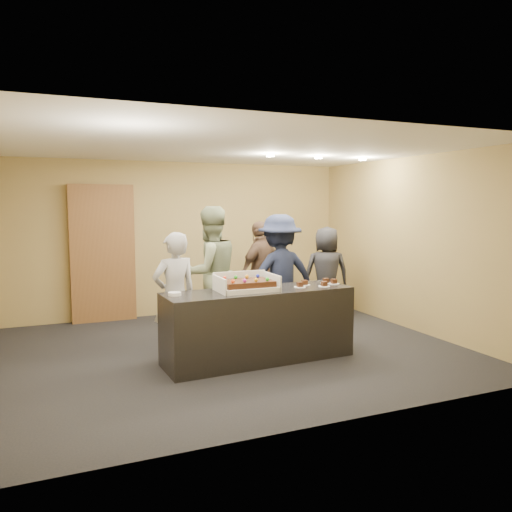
{
  "coord_description": "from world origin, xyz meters",
  "views": [
    {
      "loc": [
        -2.25,
        -6.21,
        1.97
      ],
      "look_at": [
        0.36,
        0.0,
        1.26
      ],
      "focal_mm": 35.0,
      "sensor_mm": 36.0,
      "label": 1
    }
  ],
  "objects_px": {
    "serving_counter": "(259,325)",
    "person_server_grey": "(175,296)",
    "storage_cabinet": "(103,253)",
    "plate_stack": "(175,294)",
    "person_dark_suit": "(326,273)",
    "person_navy_man": "(279,276)",
    "cake_box": "(246,287)",
    "person_sage_man": "(210,273)",
    "sheet_cake": "(247,283)",
    "person_brown_extra": "(261,272)"
  },
  "relations": [
    {
      "from": "serving_counter",
      "to": "person_server_grey",
      "type": "relative_size",
      "value": 1.48
    },
    {
      "from": "storage_cabinet",
      "to": "plate_stack",
      "type": "relative_size",
      "value": 14.73
    },
    {
      "from": "serving_counter",
      "to": "person_dark_suit",
      "type": "relative_size",
      "value": 1.51
    },
    {
      "from": "storage_cabinet",
      "to": "person_navy_man",
      "type": "bearing_deg",
      "value": -40.57
    },
    {
      "from": "person_navy_man",
      "to": "person_dark_suit",
      "type": "height_order",
      "value": "person_navy_man"
    },
    {
      "from": "serving_counter",
      "to": "cake_box",
      "type": "distance_m",
      "value": 0.53
    },
    {
      "from": "cake_box",
      "to": "person_sage_man",
      "type": "xyz_separation_m",
      "value": [
        -0.09,
        1.19,
        0.02
      ]
    },
    {
      "from": "sheet_cake",
      "to": "person_sage_man",
      "type": "distance_m",
      "value": 1.22
    },
    {
      "from": "sheet_cake",
      "to": "person_navy_man",
      "type": "distance_m",
      "value": 1.35
    },
    {
      "from": "plate_stack",
      "to": "person_navy_man",
      "type": "xyz_separation_m",
      "value": [
        1.82,
        0.95,
        -0.01
      ]
    },
    {
      "from": "person_server_grey",
      "to": "person_dark_suit",
      "type": "bearing_deg",
      "value": -170.34
    },
    {
      "from": "person_navy_man",
      "to": "cake_box",
      "type": "bearing_deg",
      "value": 45.97
    },
    {
      "from": "person_sage_man",
      "to": "serving_counter",
      "type": "bearing_deg",
      "value": 90.13
    },
    {
      "from": "person_sage_man",
      "to": "person_brown_extra",
      "type": "relative_size",
      "value": 1.14
    },
    {
      "from": "person_brown_extra",
      "to": "person_dark_suit",
      "type": "xyz_separation_m",
      "value": [
        1.1,
        -0.23,
        -0.05
      ]
    },
    {
      "from": "sheet_cake",
      "to": "person_navy_man",
      "type": "bearing_deg",
      "value": 46.92
    },
    {
      "from": "person_sage_man",
      "to": "person_brown_extra",
      "type": "height_order",
      "value": "person_sage_man"
    },
    {
      "from": "person_navy_man",
      "to": "sheet_cake",
      "type": "bearing_deg",
      "value": 46.75
    },
    {
      "from": "serving_counter",
      "to": "cake_box",
      "type": "height_order",
      "value": "cake_box"
    },
    {
      "from": "storage_cabinet",
      "to": "person_server_grey",
      "type": "height_order",
      "value": "storage_cabinet"
    },
    {
      "from": "storage_cabinet",
      "to": "plate_stack",
      "type": "bearing_deg",
      "value": -80.23
    },
    {
      "from": "sheet_cake",
      "to": "person_server_grey",
      "type": "xyz_separation_m",
      "value": [
        -0.8,
        0.45,
        -0.19
      ]
    },
    {
      "from": "person_sage_man",
      "to": "person_navy_man",
      "type": "xyz_separation_m",
      "value": [
        1.01,
        -0.23,
        -0.06
      ]
    },
    {
      "from": "serving_counter",
      "to": "storage_cabinet",
      "type": "bearing_deg",
      "value": 115.0
    },
    {
      "from": "storage_cabinet",
      "to": "person_server_grey",
      "type": "xyz_separation_m",
      "value": [
        0.61,
        -2.52,
        -0.33
      ]
    },
    {
      "from": "person_navy_man",
      "to": "serving_counter",
      "type": "bearing_deg",
      "value": 52.37
    },
    {
      "from": "person_sage_man",
      "to": "person_navy_man",
      "type": "distance_m",
      "value": 1.04
    },
    {
      "from": "serving_counter",
      "to": "sheet_cake",
      "type": "height_order",
      "value": "sheet_cake"
    },
    {
      "from": "cake_box",
      "to": "person_server_grey",
      "type": "bearing_deg",
      "value": 152.02
    },
    {
      "from": "storage_cabinet",
      "to": "plate_stack",
      "type": "xyz_separation_m",
      "value": [
        0.51,
        -2.94,
        -0.23
      ]
    },
    {
      "from": "plate_stack",
      "to": "cake_box",
      "type": "bearing_deg",
      "value": -0.18
    },
    {
      "from": "storage_cabinet",
      "to": "person_dark_suit",
      "type": "bearing_deg",
      "value": -21.59
    },
    {
      "from": "plate_stack",
      "to": "person_server_grey",
      "type": "xyz_separation_m",
      "value": [
        0.1,
        0.42,
        -0.11
      ]
    },
    {
      "from": "storage_cabinet",
      "to": "person_brown_extra",
      "type": "bearing_deg",
      "value": -25.62
    },
    {
      "from": "person_dark_suit",
      "to": "plate_stack",
      "type": "bearing_deg",
      "value": 45.04
    },
    {
      "from": "plate_stack",
      "to": "person_navy_man",
      "type": "height_order",
      "value": "person_navy_man"
    },
    {
      "from": "person_server_grey",
      "to": "person_dark_suit",
      "type": "height_order",
      "value": "person_server_grey"
    },
    {
      "from": "serving_counter",
      "to": "person_sage_man",
      "type": "height_order",
      "value": "person_sage_man"
    },
    {
      "from": "person_navy_man",
      "to": "person_brown_extra",
      "type": "bearing_deg",
      "value": -94.73
    },
    {
      "from": "person_sage_man",
      "to": "person_brown_extra",
      "type": "distance_m",
      "value": 1.24
    },
    {
      "from": "cake_box",
      "to": "person_dark_suit",
      "type": "bearing_deg",
      "value": 36.88
    },
    {
      "from": "cake_box",
      "to": "person_brown_extra",
      "type": "relative_size",
      "value": 0.43
    },
    {
      "from": "person_server_grey",
      "to": "person_sage_man",
      "type": "distance_m",
      "value": 1.05
    },
    {
      "from": "storage_cabinet",
      "to": "person_brown_extra",
      "type": "distance_m",
      "value": 2.67
    },
    {
      "from": "storage_cabinet",
      "to": "person_brown_extra",
      "type": "height_order",
      "value": "storage_cabinet"
    },
    {
      "from": "plate_stack",
      "to": "person_dark_suit",
      "type": "relative_size",
      "value": 0.1
    },
    {
      "from": "cake_box",
      "to": "person_brown_extra",
      "type": "xyz_separation_m",
      "value": [
        0.99,
        1.8,
        -0.1
      ]
    },
    {
      "from": "storage_cabinet",
      "to": "cake_box",
      "type": "relative_size",
      "value": 3.15
    },
    {
      "from": "cake_box",
      "to": "sheet_cake",
      "type": "height_order",
      "value": "cake_box"
    },
    {
      "from": "person_navy_man",
      "to": "person_brown_extra",
      "type": "xyz_separation_m",
      "value": [
        0.07,
        0.84,
        -0.06
      ]
    }
  ]
}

